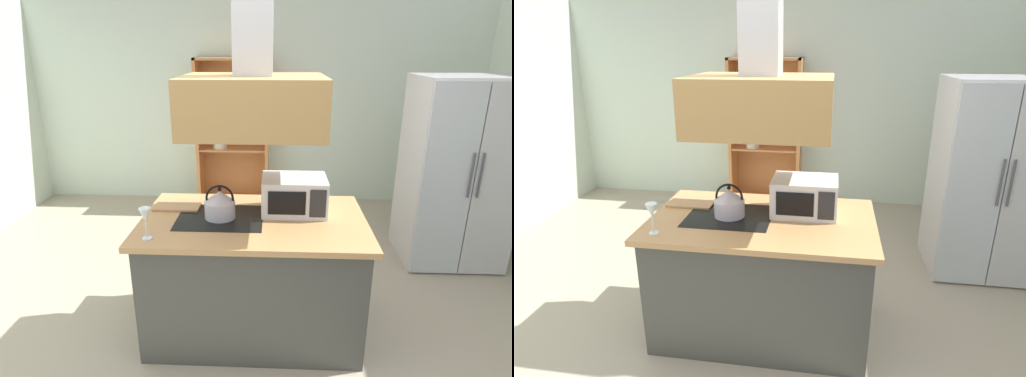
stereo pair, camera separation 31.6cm
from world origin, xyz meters
The scene contains 10 objects.
ground_plane centered at (0.00, 0.00, 0.00)m, with size 7.80×7.80×0.00m, color #A0957D.
wall_back centered at (0.00, 3.00, 1.35)m, with size 6.00×0.12×2.70m, color silver.
kitchen_island centered at (0.13, 0.11, 0.45)m, with size 1.57×0.97×0.90m.
range_hood centered at (0.13, 0.11, 1.79)m, with size 0.90×0.70×1.19m.
refrigerator centered at (2.01, 1.31, 0.90)m, with size 0.90×0.78×1.80m.
dish_cabinet centered at (-0.28, 2.78, 0.85)m, with size 0.93×0.40×1.91m.
kettle centered at (-0.11, 0.11, 1.00)m, with size 0.22×0.22×0.24m.
cutting_board centered at (-0.45, 0.31, 0.91)m, with size 0.34×0.24×0.02m, color #A88153.
microwave centered at (0.41, 0.25, 1.03)m, with size 0.46×0.35×0.26m.
wine_glass_on_counter centered at (-0.52, -0.24, 1.05)m, with size 0.08×0.08×0.21m.
Camera 2 is at (0.59, -2.49, 2.04)m, focal length 28.68 mm.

